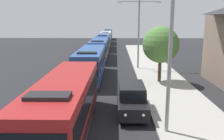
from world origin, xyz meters
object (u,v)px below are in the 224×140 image
(bus_fourth_in_line, at_px, (104,41))
(bus_rear, at_px, (106,37))
(bus_tail_end, at_px, (108,34))
(streetlamp_near, at_px, (171,42))
(roadside_tree, at_px, (161,45))
(white_suv, at_px, (132,97))
(streetlamp_mid, at_px, (139,27))
(bus_lead, at_px, (66,104))
(bus_second_in_line, at_px, (91,62))
(bus_middle, at_px, (99,48))

(bus_fourth_in_line, xyz_separation_m, bus_rear, (-0.00, 13.27, -0.00))
(bus_tail_end, bearing_deg, streetlamp_near, -85.30)
(bus_rear, distance_m, roadside_tree, 41.47)
(white_suv, bearing_deg, streetlamp_mid, 83.27)
(bus_lead, distance_m, bus_fourth_in_line, 38.34)
(bus_second_in_line, xyz_separation_m, bus_rear, (0.00, 38.91, 0.00))
(bus_middle, bearing_deg, roadside_tree, -64.77)
(bus_fourth_in_line, distance_m, streetlamp_near, 38.82)
(bus_tail_end, height_order, streetlamp_near, streetlamp_near)
(bus_middle, bearing_deg, bus_rear, 90.00)
(bus_rear, xyz_separation_m, streetlamp_mid, (5.40, -34.11, 3.48))
(bus_middle, distance_m, roadside_tree, 16.29)
(bus_middle, xyz_separation_m, streetlamp_near, (5.40, -25.35, 3.28))
(bus_middle, relative_size, roadside_tree, 2.18)
(bus_second_in_line, bearing_deg, bus_fourth_in_line, 90.00)
(bus_lead, xyz_separation_m, bus_middle, (0.00, 25.39, 0.00))
(bus_rear, height_order, bus_tail_end, same)
(streetlamp_mid, bearing_deg, white_suv, -96.73)
(bus_fourth_in_line, distance_m, bus_rear, 13.27)
(bus_middle, bearing_deg, bus_lead, -90.00)
(bus_second_in_line, height_order, roadside_tree, roadside_tree)
(bus_middle, relative_size, bus_tail_end, 1.09)
(bus_middle, distance_m, streetlamp_near, 26.12)
(bus_second_in_line, distance_m, streetlamp_mid, 8.02)
(white_suv, bearing_deg, roadside_tree, 67.43)
(bus_rear, bearing_deg, bus_middle, -90.00)
(bus_lead, height_order, roadside_tree, roadside_tree)
(roadside_tree, bearing_deg, bus_lead, -122.60)
(bus_lead, bearing_deg, bus_tail_end, 90.00)
(bus_lead, xyz_separation_m, bus_fourth_in_line, (0.00, 38.34, 0.00))
(bus_second_in_line, distance_m, bus_tail_end, 52.97)
(bus_second_in_line, relative_size, bus_tail_end, 0.99)
(bus_lead, bearing_deg, bus_fourth_in_line, 90.00)
(bus_middle, relative_size, bus_fourth_in_line, 0.96)
(bus_tail_end, bearing_deg, white_suv, -86.62)
(white_suv, bearing_deg, bus_tail_end, 93.38)
(bus_lead, distance_m, streetlamp_mid, 18.65)
(bus_rear, relative_size, white_suv, 2.44)
(streetlamp_near, bearing_deg, bus_rear, 95.98)
(bus_second_in_line, distance_m, bus_rear, 38.91)
(bus_second_in_line, distance_m, white_suv, 10.32)
(bus_middle, relative_size, streetlamp_mid, 1.41)
(bus_rear, xyz_separation_m, white_suv, (3.70, -48.52, -0.66))
(bus_fourth_in_line, relative_size, roadside_tree, 2.28)
(streetlamp_near, distance_m, roadside_tree, 10.90)
(bus_second_in_line, bearing_deg, bus_rear, 90.00)
(roadside_tree, bearing_deg, white_suv, -112.57)
(bus_rear, distance_m, bus_tail_end, 14.06)
(bus_tail_end, bearing_deg, streetlamp_mid, -83.61)
(bus_fourth_in_line, xyz_separation_m, streetlamp_near, (5.40, -38.30, 3.28))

